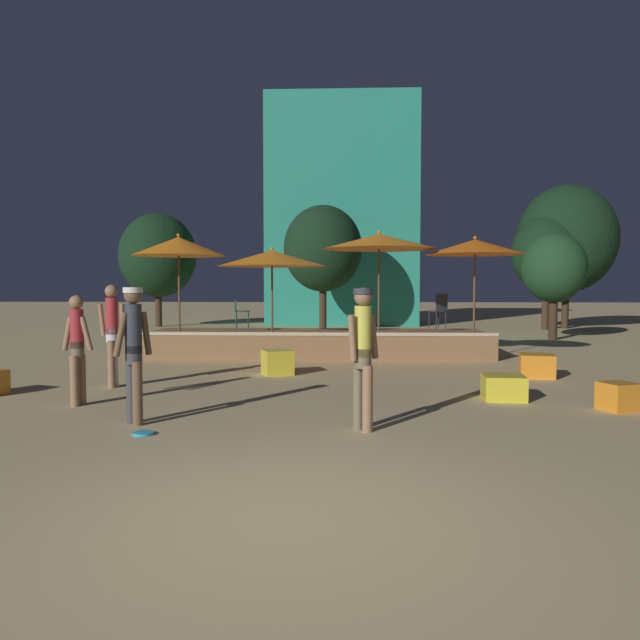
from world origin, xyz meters
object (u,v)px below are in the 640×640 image
at_px(cube_seat_1, 618,397).
at_px(person_0, 112,331).
at_px(person_2, 77,347).
at_px(background_tree_0, 158,255).
at_px(patio_umbrella_2, 475,247).
at_px(bistro_chair_0, 440,308).
at_px(patio_umbrella_0, 379,242).
at_px(cube_seat_0, 277,362).
at_px(frisbee_disc, 143,433).
at_px(background_tree_1, 567,239).
at_px(bistro_chair_1, 239,308).
at_px(background_tree_3, 554,268).
at_px(cube_seat_2, 537,366).
at_px(patio_umbrella_3, 272,258).
at_px(cube_seat_4, 503,387).
at_px(person_1, 134,346).
at_px(background_tree_2, 546,254).
at_px(person_3, 363,350).
at_px(patio_umbrella_1, 179,247).
at_px(background_tree_4, 323,249).

xyz_separation_m(cube_seat_1, person_0, (-7.96, 1.71, 0.79)).
bearing_deg(person_2, background_tree_0, -154.39).
relative_size(patio_umbrella_2, bistro_chair_0, 3.26).
xyz_separation_m(patio_umbrella_0, cube_seat_0, (-2.15, -2.52, -2.57)).
bearing_deg(frisbee_disc, person_2, 131.50).
xyz_separation_m(frisbee_disc, background_tree_1, (11.45, 18.75, 3.65)).
xyz_separation_m(bistro_chair_1, background_tree_3, (9.50, 4.72, 1.12)).
xyz_separation_m(cube_seat_2, background_tree_1, (5.32, 13.84, 3.44)).
xyz_separation_m(patio_umbrella_2, patio_umbrella_3, (-4.80, 0.03, -0.25)).
height_order(cube_seat_4, person_0, person_0).
distance_m(patio_umbrella_2, patio_umbrella_3, 4.81).
bearing_deg(background_tree_0, background_tree_1, -1.19).
xyz_separation_m(cube_seat_0, person_0, (-2.71, -1.65, 0.74)).
relative_size(patio_umbrella_0, cube_seat_4, 4.57).
relative_size(person_1, frisbee_disc, 6.95).
bearing_deg(patio_umbrella_0, background_tree_2, 55.21).
bearing_deg(person_3, patio_umbrella_3, -25.19).
bearing_deg(cube_seat_1, patio_umbrella_3, 133.67).
bearing_deg(background_tree_1, cube_seat_0, -127.20).
distance_m(patio_umbrella_1, background_tree_4, 9.66).
xyz_separation_m(person_3, bistro_chair_0, (2.19, 8.46, 0.21)).
bearing_deg(person_2, cube_seat_2, 124.76).
xyz_separation_m(person_1, person_3, (2.92, -0.22, -0.01)).
bearing_deg(background_tree_1, patio_umbrella_3, -134.13).
bearing_deg(person_0, cube_seat_0, 116.17).
distance_m(patio_umbrella_3, person_3, 7.69).
xyz_separation_m(cube_seat_2, person_0, (-7.78, -1.50, 0.76)).
bearing_deg(bistro_chair_1, background_tree_1, -56.93).
bearing_deg(bistro_chair_0, cube_seat_0, 15.07).
distance_m(cube_seat_2, cube_seat_4, 2.70).
bearing_deg(frisbee_disc, cube_seat_0, 78.19).
distance_m(person_1, bistro_chair_1, 8.04).
xyz_separation_m(person_3, background_tree_0, (-8.24, 18.77, 2.05)).
height_order(patio_umbrella_3, background_tree_0, background_tree_0).
bearing_deg(cube_seat_2, frisbee_disc, -141.33).
relative_size(patio_umbrella_3, frisbee_disc, 10.58).
bearing_deg(patio_umbrella_0, cube_seat_0, -130.38).
relative_size(frisbee_disc, background_tree_0, 0.05).
height_order(cube_seat_2, person_1, person_1).
xyz_separation_m(cube_seat_1, background_tree_2, (4.07, 16.21, 2.83)).
height_order(bistro_chair_0, background_tree_2, background_tree_2).
relative_size(patio_umbrella_1, patio_umbrella_2, 1.03).
relative_size(person_3, frisbee_disc, 6.90).
bearing_deg(patio_umbrella_2, bistro_chair_0, 117.66).
bearing_deg(background_tree_2, background_tree_4, -172.61).
bearing_deg(patio_umbrella_1, background_tree_0, 109.22).
bearing_deg(cube_seat_1, bistro_chair_1, 133.88).
distance_m(bistro_chair_0, background_tree_1, 12.21).
xyz_separation_m(background_tree_2, background_tree_3, (-1.20, -4.60, -0.71)).
bearing_deg(background_tree_4, person_0, -103.43).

